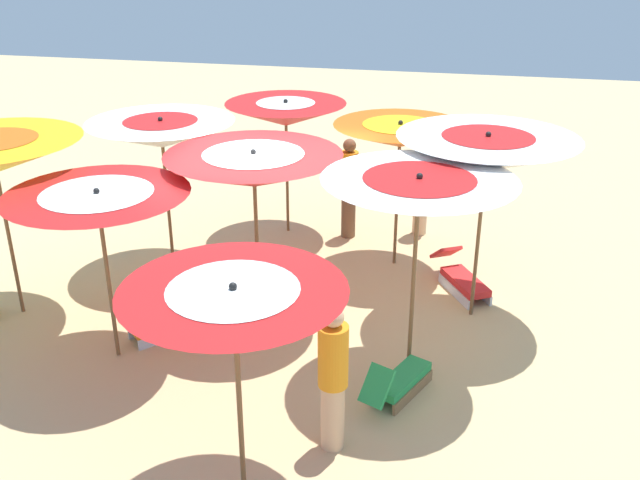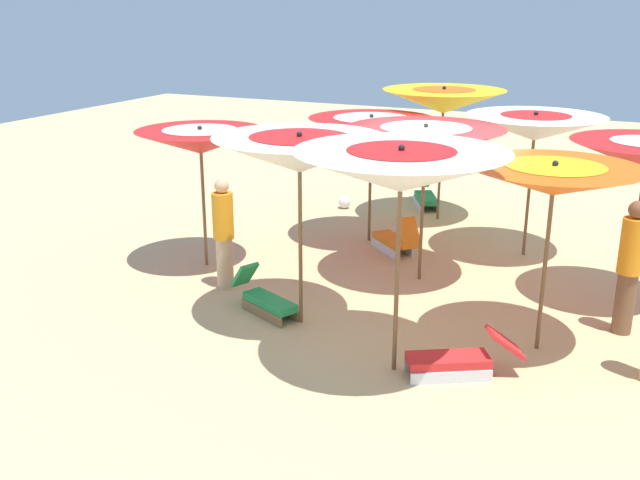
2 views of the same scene
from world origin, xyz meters
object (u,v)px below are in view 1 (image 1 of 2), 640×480
beach_umbrella_4 (254,170)px  beach_umbrella_7 (99,208)px  lounger_3 (398,382)px  beach_umbrella_0 (487,153)px  lounger_1 (462,278)px  beach_umbrella_5 (162,134)px  beach_umbrella_6 (234,308)px  beachgoer_0 (422,184)px  beachgoer_1 (349,187)px  beachgoer_2 (333,377)px  beach_umbrella_2 (286,114)px  lounger_0 (170,318)px  beach_umbrella_3 (418,197)px  beach_umbrella_1 (400,135)px

beach_umbrella_4 → beach_umbrella_7: beach_umbrella_4 is taller
lounger_3 → beach_umbrella_0: bearing=4.0°
beach_umbrella_0 → lounger_1: (0.68, 0.16, -2.10)m
beach_umbrella_5 → beach_umbrella_7: beach_umbrella_5 is taller
beach_umbrella_6 → beachgoer_0: (6.47, -1.07, -1.08)m
lounger_1 → beachgoer_1: 2.62m
beachgoer_2 → lounger_3: bearing=-88.1°
beachgoer_0 → lounger_1: bearing=-5.0°
beach_umbrella_0 → lounger_3: size_ratio=2.21×
beach_umbrella_2 → beach_umbrella_0: bearing=-125.6°
lounger_0 → beachgoer_2: bearing=97.3°
beach_umbrella_6 → beach_umbrella_7: 2.92m
beach_umbrella_2 → beach_umbrella_3: (-3.80, -2.48, 0.16)m
beach_umbrella_3 → lounger_3: beach_umbrella_3 is taller
beach_umbrella_6 → lounger_1: beach_umbrella_6 is taller
beach_umbrella_3 → beachgoer_1: bearing=20.6°
beach_umbrella_1 → lounger_3: 3.95m
beach_umbrella_5 → beach_umbrella_3: bearing=-118.7°
beach_umbrella_3 → beach_umbrella_6: (-2.31, 1.31, -0.25)m
beach_umbrella_6 → lounger_0: size_ratio=2.11×
beach_umbrella_4 → lounger_3: beach_umbrella_4 is taller
beachgoer_1 → lounger_3: bearing=110.1°
beach_umbrella_7 → lounger_0: size_ratio=2.10×
beach_umbrella_5 → beachgoer_0: beach_umbrella_5 is taller
beach_umbrella_2 → beach_umbrella_7: 4.37m
beach_umbrella_1 → beachgoer_1: size_ratio=1.34×
beach_umbrella_2 → beach_umbrella_3: size_ratio=0.93×
beach_umbrella_4 → beach_umbrella_6: 3.34m
beach_umbrella_2 → lounger_0: (-3.61, 0.64, -1.84)m
beach_umbrella_5 → lounger_3: bearing=-125.0°
beach_umbrella_3 → lounger_1: size_ratio=1.92×
beach_umbrella_7 → beachgoer_0: 5.76m
beach_umbrella_5 → beachgoer_1: beach_umbrella_5 is taller
lounger_1 → lounger_3: (-2.75, 0.60, 0.00)m
beach_umbrella_5 → lounger_0: size_ratio=2.24×
beach_umbrella_5 → beach_umbrella_6: bearing=-149.7°
beach_umbrella_5 → lounger_3: (-2.70, -3.85, -1.89)m
beach_umbrella_4 → lounger_3: bearing=-125.4°
beach_umbrella_4 → beachgoer_1: size_ratio=1.37×
lounger_1 → lounger_3: bearing=-42.4°
beach_umbrella_6 → beach_umbrella_7: size_ratio=1.00×
lounger_1 → beachgoer_1: size_ratio=0.76×
beach_umbrella_7 → lounger_3: beach_umbrella_7 is taller
lounger_1 → lounger_3: size_ratio=1.12×
lounger_0 → beachgoer_2: size_ratio=0.65×
beachgoer_2 → beach_umbrella_1: bearing=-59.5°
lounger_3 → beach_umbrella_7: bearing=112.3°
beach_umbrella_0 → beach_umbrella_6: 4.34m
beach_umbrella_6 → beachgoer_1: bearing=1.0°
beach_umbrella_4 → beach_umbrella_7: size_ratio=1.07×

